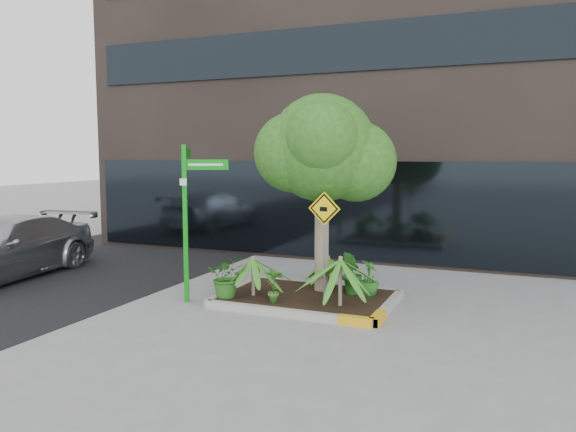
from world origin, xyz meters
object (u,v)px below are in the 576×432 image
at_px(tree, 322,148).
at_px(cattle_sign, 324,227).
at_px(street_sign_post, 189,205).
at_px(parked_car, 3,248).

height_order(tree, cattle_sign, tree).
relative_size(street_sign_post, cattle_sign, 1.50).
distance_m(parked_car, street_sign_post, 5.27).
xyz_separation_m(tree, street_sign_post, (-2.29, -1.28, -1.10)).
distance_m(tree, cattle_sign, 1.68).
height_order(street_sign_post, cattle_sign, street_sign_post).
distance_m(tree, parked_car, 7.87).
bearing_deg(street_sign_post, cattle_sign, -13.47).
height_order(parked_car, street_sign_post, street_sign_post).
bearing_deg(tree, street_sign_post, -150.79).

